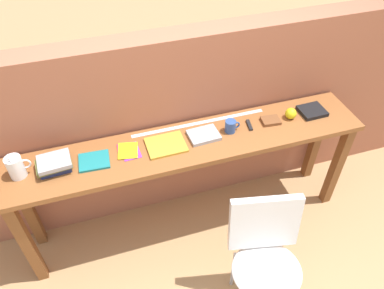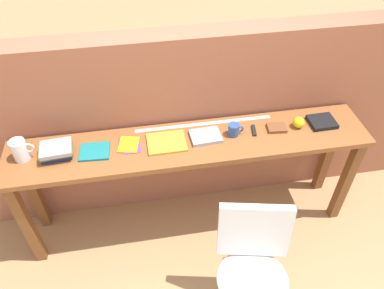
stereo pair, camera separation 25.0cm
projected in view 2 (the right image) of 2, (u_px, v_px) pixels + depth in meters
name	position (u px, v px, depth m)	size (l,w,h in m)	color
ground_plane	(197.00, 249.00, 2.94)	(40.00, 40.00, 0.00)	tan
brick_wall_back	(184.00, 124.00, 2.88)	(6.00, 0.20, 1.52)	#9E5B42
sideboard	(191.00, 156.00, 2.65)	(2.50, 0.44, 0.88)	brown
chair_white_moulded	(253.00, 263.00, 2.28)	(0.52, 0.53, 0.89)	white
pitcher_white	(20.00, 150.00, 2.39)	(0.14, 0.10, 0.18)	white
book_stack_leftmost	(56.00, 151.00, 2.43)	(0.23, 0.19, 0.09)	navy
magazine_cycling	(95.00, 151.00, 2.47)	(0.19, 0.17, 0.02)	#19757A
pamphlet_pile_colourful	(129.00, 145.00, 2.53)	(0.16, 0.18, 0.01)	purple
book_open_centre	(167.00, 143.00, 2.54)	(0.26, 0.21, 0.02)	gold
book_grey_hardcover	(206.00, 136.00, 2.58)	(0.21, 0.16, 0.03)	#9E9EA3
mug	(234.00, 130.00, 2.58)	(0.11, 0.08, 0.09)	#2D4C8C
multitool_folded	(254.00, 130.00, 2.63)	(0.02, 0.11, 0.02)	black
leather_journal_brown	(277.00, 128.00, 2.64)	(0.13, 0.10, 0.02)	brown
sports_ball_small	(299.00, 122.00, 2.64)	(0.08, 0.08, 0.08)	yellow
book_repair_rightmost	(322.00, 122.00, 2.69)	(0.18, 0.16, 0.03)	black
ruler_metal_back_edge	(204.00, 124.00, 2.69)	(0.99, 0.03, 0.00)	silver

